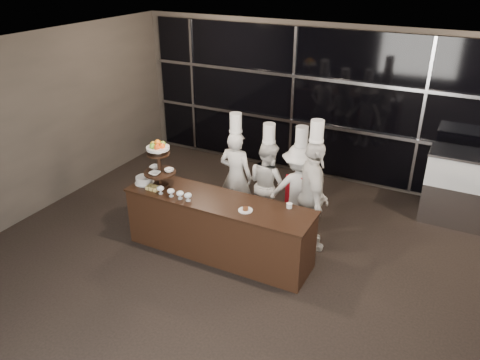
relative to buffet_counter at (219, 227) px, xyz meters
The scene contains 14 objects.
room 2.21m from the buffet_counter, 58.15° to the right, with size 10.00×10.00×10.00m.
window_wall 3.59m from the buffet_counter, 72.55° to the left, with size 8.60×0.10×2.80m.
buffet_counter is the anchor object (origin of this frame).
display_stand 1.33m from the buffet_counter, behind, with size 0.48×0.48×0.74m.
compotes 0.83m from the buffet_counter, 159.58° to the right, with size 0.59×0.11×0.12m.
layer_cake 1.37m from the buffet_counter, behind, with size 0.30×0.30×0.11m.
pastry_squares 1.14m from the buffet_counter, behind, with size 0.20×0.13×0.05m.
small_plate 0.69m from the buffet_counter, 11.51° to the right, with size 0.20×0.20×0.05m.
chef_cup 1.14m from the buffet_counter, 14.09° to the left, with size 0.08×0.08×0.07m, color white.
display_case 4.17m from the buffet_counter, 39.39° to the left, with size 1.43×0.63×1.24m.
chef_a 1.13m from the buffet_counter, 103.96° to the left, with size 0.58×0.39×1.87m.
chef_b 1.22m from the buffet_counter, 77.19° to the left, with size 0.89×0.83×1.75m.
chef_c 1.43m from the buffet_counter, 55.27° to the left, with size 1.09×0.85×1.79m.
chef_d 1.46m from the buffet_counter, 35.13° to the left, with size 0.88×1.10×2.05m.
Camera 1 is at (1.96, -3.43, 4.11)m, focal length 35.00 mm.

